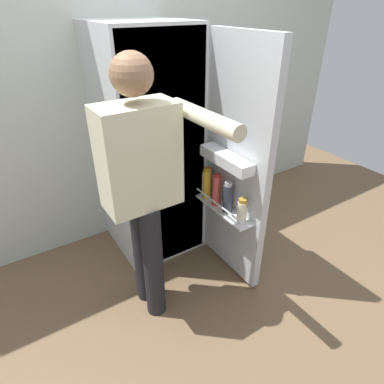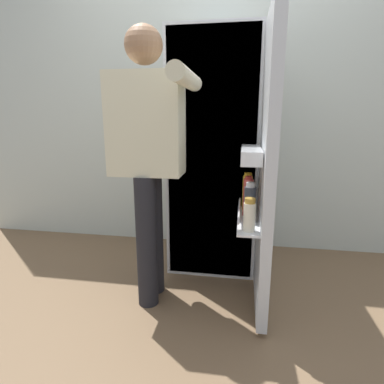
{
  "view_description": "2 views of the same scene",
  "coord_description": "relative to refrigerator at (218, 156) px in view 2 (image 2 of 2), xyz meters",
  "views": [
    {
      "loc": [
        -0.92,
        -1.49,
        1.75
      ],
      "look_at": [
        -0.01,
        -0.05,
        0.75
      ],
      "focal_mm": 30.66,
      "sensor_mm": 36.0,
      "label": 1
    },
    {
      "loc": [
        0.21,
        -1.74,
        1.11
      ],
      "look_at": [
        -0.07,
        -0.05,
        0.68
      ],
      "focal_mm": 29.24,
      "sensor_mm": 36.0,
      "label": 2
    }
  ],
  "objects": [
    {
      "name": "person",
      "position": [
        -0.35,
        -0.56,
        0.1
      ],
      "size": [
        0.51,
        0.7,
        1.56
      ],
      "color": "black",
      "rests_on": "ground_plane"
    },
    {
      "name": "ground_plane",
      "position": [
        -0.03,
        -0.5,
        -0.82
      ],
      "size": [
        5.55,
        5.55,
        0.0
      ],
      "primitive_type": "plane",
      "color": "brown"
    },
    {
      "name": "kitchen_wall",
      "position": [
        -0.03,
        0.41,
        0.41
      ],
      "size": [
        4.4,
        0.1,
        2.48
      ],
      "primitive_type": "cube",
      "color": "beige",
      "rests_on": "ground_plane"
    },
    {
      "name": "refrigerator",
      "position": [
        0.0,
        0.0,
        0.0
      ],
      "size": [
        0.66,
        1.21,
        1.65
      ],
      "color": "silver",
      "rests_on": "ground_plane"
    }
  ]
}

